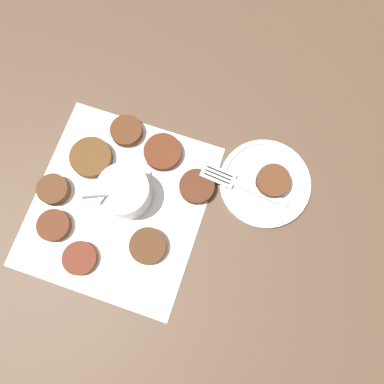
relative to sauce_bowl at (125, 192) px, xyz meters
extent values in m
plane|color=#4C3828|center=(-0.04, -0.01, -0.03)|extent=(4.00, 4.00, 0.00)
cube|color=silver|center=(-0.02, 0.01, -0.03)|extent=(0.38, 0.36, 0.00)
cylinder|color=silver|center=(0.00, 0.00, 0.00)|extent=(0.09, 0.09, 0.06)
cylinder|color=gold|center=(0.00, 0.00, -0.01)|extent=(0.08, 0.08, 0.03)
cone|color=silver|center=(0.04, 0.00, 0.02)|extent=(0.02, 0.02, 0.02)
cylinder|color=silver|center=(-0.03, 0.02, 0.04)|extent=(0.06, 0.04, 0.09)
cylinder|color=#53351A|center=(0.03, 0.10, -0.02)|extent=(0.08, 0.08, 0.02)
cylinder|color=#5B281B|center=(-0.14, 0.02, -0.02)|extent=(0.06, 0.06, 0.01)
cylinder|color=#492B19|center=(-0.06, -0.08, -0.02)|extent=(0.07, 0.07, 0.02)
cylinder|color=#512919|center=(-0.11, 0.09, -0.02)|extent=(0.06, 0.06, 0.02)
cylinder|color=#492616|center=(0.07, -0.11, -0.02)|extent=(0.07, 0.07, 0.02)
cylinder|color=#4D2E1A|center=(-0.06, 0.12, -0.02)|extent=(0.06, 0.06, 0.02)
cylinder|color=#4F2A18|center=(0.11, 0.06, -0.02)|extent=(0.06, 0.06, 0.02)
cylinder|color=#512716|center=(0.10, -0.02, -0.02)|extent=(0.07, 0.07, 0.02)
cylinder|color=silver|center=(0.14, -0.21, -0.03)|extent=(0.17, 0.17, 0.01)
torus|color=silver|center=(0.14, -0.21, -0.02)|extent=(0.16, 0.16, 0.01)
cylinder|color=#512D19|center=(0.14, -0.23, 0.00)|extent=(0.06, 0.06, 0.02)
cube|color=silver|center=(0.12, -0.21, -0.01)|extent=(0.02, 0.10, 0.00)
cube|color=silver|center=(0.11, -0.13, -0.01)|extent=(0.03, 0.07, 0.00)
cube|color=black|center=(0.12, -0.13, -0.01)|extent=(0.01, 0.05, 0.00)
cube|color=black|center=(0.11, -0.13, -0.01)|extent=(0.01, 0.05, 0.00)
cube|color=black|center=(0.10, -0.13, -0.01)|extent=(0.01, 0.05, 0.00)
camera|label=1|loc=(-0.08, -0.18, 0.65)|focal=35.00mm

